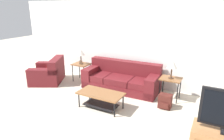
# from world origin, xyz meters

# --- Properties ---
(wall_back) EXTENTS (8.78, 0.06, 2.60)m
(wall_back) POSITION_xyz_m (0.00, 4.11, 1.30)
(wall_back) COLOR white
(wall_back) RESTS_ON ground_plane
(couch) EXTENTS (2.29, 0.97, 0.82)m
(couch) POSITION_xyz_m (-0.08, 3.53, 0.30)
(couch) COLOR maroon
(couch) RESTS_ON ground_plane
(armchair) EXTENTS (1.32, 1.38, 0.80)m
(armchair) POSITION_xyz_m (-2.47, 2.92, 0.29)
(armchair) COLOR maroon
(armchair) RESTS_ON ground_plane
(coffee_table) EXTENTS (1.12, 0.57, 0.40)m
(coffee_table) POSITION_xyz_m (0.00, 2.20, 0.30)
(coffee_table) COLOR brown
(coffee_table) RESTS_ON ground_plane
(side_table_left) EXTENTS (0.54, 0.45, 0.60)m
(side_table_left) POSITION_xyz_m (-1.54, 3.50, 0.53)
(side_table_left) COLOR brown
(side_table_left) RESTS_ON ground_plane
(side_table_right) EXTENTS (0.54, 0.45, 0.60)m
(side_table_right) POSITION_xyz_m (1.38, 3.50, 0.53)
(side_table_right) COLOR brown
(side_table_right) RESTS_ON ground_plane
(table_lamp_left) EXTENTS (0.26, 0.26, 0.50)m
(table_lamp_left) POSITION_xyz_m (-1.54, 3.50, 0.98)
(table_lamp_left) COLOR #472D1E
(table_lamp_left) RESTS_ON side_table_left
(table_lamp_right) EXTENTS (0.26, 0.26, 0.50)m
(table_lamp_right) POSITION_xyz_m (1.38, 3.50, 0.98)
(table_lamp_right) COLOR #472D1E
(table_lamp_right) RESTS_ON side_table_right
(backpack) EXTENTS (0.31, 0.29, 0.36)m
(backpack) POSITION_xyz_m (1.40, 2.95, 0.17)
(backpack) COLOR #4C1E19
(backpack) RESTS_ON ground_plane
(picture_frame) EXTENTS (0.10, 0.04, 0.13)m
(picture_frame) POSITION_xyz_m (-1.50, 3.43, 0.67)
(picture_frame) COLOR #4C3828
(picture_frame) RESTS_ON side_table_left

